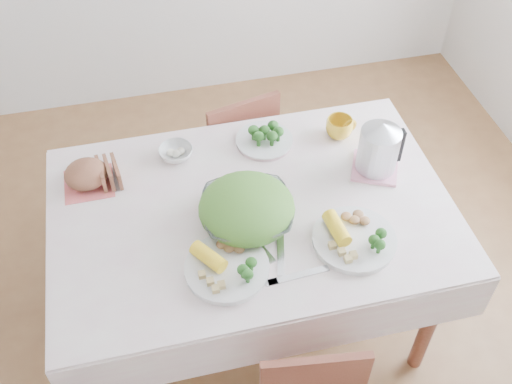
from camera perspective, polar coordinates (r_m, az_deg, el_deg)
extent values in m
plane|color=brown|center=(2.86, -0.30, -11.71)|extent=(3.60, 3.60, 0.00)
cube|color=brown|center=(2.55, -0.34, -7.28)|extent=(1.40, 0.90, 0.75)
cube|color=white|center=(2.25, -0.38, -1.56)|extent=(1.50, 1.00, 0.01)
cube|color=brown|center=(2.96, -2.50, 4.98)|extent=(0.44, 0.44, 0.81)
imported|color=white|center=(2.17, -0.88, -1.96)|extent=(0.36, 0.36, 0.08)
cylinder|color=white|center=(2.06, -2.78, -7.30)|extent=(0.36, 0.36, 0.02)
cylinder|color=white|center=(2.16, 9.32, -4.53)|extent=(0.36, 0.36, 0.03)
cylinder|color=beige|center=(2.49, 0.79, 4.89)|extent=(0.24, 0.24, 0.02)
cube|color=#E3615D|center=(2.41, -15.62, 0.78)|extent=(0.19, 0.19, 0.00)
ellipsoid|color=brown|center=(2.38, -15.88, 1.72)|extent=(0.18, 0.17, 0.10)
imported|color=white|center=(2.44, -7.63, 3.72)|extent=(0.18, 0.18, 0.04)
imported|color=gold|center=(2.53, 7.93, 6.08)|extent=(0.13, 0.13, 0.09)
cube|color=pink|center=(2.43, 11.23, 2.30)|extent=(0.23, 0.23, 0.01)
cylinder|color=#B2B5BA|center=(2.35, 11.63, 4.26)|extent=(0.19, 0.19, 0.22)
cube|color=silver|center=(2.13, 0.02, -4.78)|extent=(0.10, 0.21, 0.00)
cube|color=silver|center=(2.11, 2.37, -5.60)|extent=(0.08, 0.22, 0.00)
cube|color=silver|center=(2.05, 4.06, -7.92)|extent=(0.22, 0.04, 0.00)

